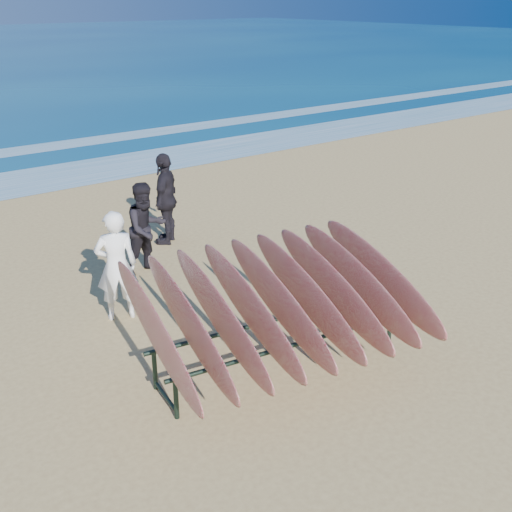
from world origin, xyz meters
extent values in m
plane|color=tan|center=(0.00, 0.00, 0.00)|extent=(120.00, 120.00, 0.00)
plane|color=white|center=(0.00, 10.00, 0.01)|extent=(160.00, 160.00, 0.00)
cylinder|color=black|center=(-2.15, -0.56, 0.25)|extent=(0.06, 0.06, 0.50)
cylinder|color=black|center=(0.77, -1.02, 0.25)|extent=(0.06, 0.06, 0.50)
cylinder|color=black|center=(-2.05, 0.08, 0.25)|extent=(0.06, 0.06, 0.50)
cylinder|color=black|center=(0.87, -0.37, 0.25)|extent=(0.06, 0.06, 0.50)
cylinder|color=black|center=(-0.69, -0.79, 0.50)|extent=(3.17, 0.55, 0.06)
cylinder|color=black|center=(-0.59, -0.15, 0.50)|extent=(3.17, 0.55, 0.06)
cylinder|color=black|center=(-2.10, -0.24, 0.08)|extent=(0.14, 0.65, 0.04)
cylinder|color=black|center=(0.82, -0.70, 0.08)|extent=(0.14, 0.65, 0.04)
ellipsoid|color=maroon|center=(-2.17, -0.23, 0.95)|extent=(0.47, 2.60, 1.18)
ellipsoid|color=maroon|center=(-1.79, -0.29, 0.95)|extent=(0.47, 2.60, 1.18)
ellipsoid|color=maroon|center=(-1.41, -0.35, 0.95)|extent=(0.47, 2.60, 1.18)
ellipsoid|color=maroon|center=(-1.02, -0.41, 0.95)|extent=(0.47, 2.60, 1.18)
ellipsoid|color=maroon|center=(-0.64, -0.47, 0.95)|extent=(0.47, 2.60, 1.18)
ellipsoid|color=maroon|center=(-0.26, -0.53, 0.95)|extent=(0.47, 2.60, 1.18)
ellipsoid|color=maroon|center=(0.13, -0.59, 0.95)|extent=(0.47, 2.60, 1.18)
ellipsoid|color=maroon|center=(0.51, -0.65, 0.95)|extent=(0.47, 2.60, 1.18)
ellipsoid|color=maroon|center=(0.89, -0.71, 0.95)|extent=(0.47, 2.60, 1.18)
imported|color=white|center=(-1.55, 1.99, 0.81)|extent=(0.68, 0.56, 1.61)
imported|color=black|center=(-0.43, 3.18, 0.77)|extent=(0.82, 0.67, 1.55)
imported|color=black|center=(0.55, 4.22, 0.85)|extent=(1.01, 0.98, 1.70)
camera|label=1|loc=(-5.05, -5.73, 4.32)|focal=45.00mm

